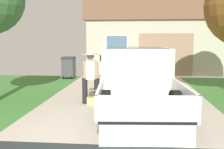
{
  "coord_description": "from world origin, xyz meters",
  "views": [
    {
      "loc": [
        0.27,
        -4.62,
        1.97
      ],
      "look_at": [
        -0.43,
        3.01,
        0.93
      ],
      "focal_mm": 41.55,
      "sensor_mm": 36.0,
      "label": 1
    }
  ],
  "objects_px": {
    "wheeled_trash_bin": "(69,67)",
    "handbag": "(93,100)",
    "person_with_hat": "(91,74)",
    "house_with_garage": "(159,37)",
    "pickup_truck": "(135,79)"
  },
  "relations": [
    {
      "from": "wheeled_trash_bin",
      "to": "handbag",
      "type": "bearing_deg",
      "value": -68.08
    },
    {
      "from": "person_with_hat",
      "to": "house_with_garage",
      "type": "xyz_separation_m",
      "value": [
        2.86,
        9.71,
        1.2
      ]
    },
    {
      "from": "person_with_hat",
      "to": "wheeled_trash_bin",
      "type": "bearing_deg",
      "value": 112.01
    },
    {
      "from": "handbag",
      "to": "house_with_garage",
      "type": "height_order",
      "value": "house_with_garage"
    },
    {
      "from": "person_with_hat",
      "to": "house_with_garage",
      "type": "height_order",
      "value": "house_with_garage"
    },
    {
      "from": "pickup_truck",
      "to": "person_with_hat",
      "type": "relative_size",
      "value": 3.36
    },
    {
      "from": "pickup_truck",
      "to": "person_with_hat",
      "type": "bearing_deg",
      "value": 176.52
    },
    {
      "from": "handbag",
      "to": "wheeled_trash_bin",
      "type": "distance_m",
      "value": 5.74
    },
    {
      "from": "handbag",
      "to": "house_with_garage",
      "type": "bearing_deg",
      "value": 74.47
    },
    {
      "from": "person_with_hat",
      "to": "wheeled_trash_bin",
      "type": "relative_size",
      "value": 1.51
    },
    {
      "from": "handbag",
      "to": "wheeled_trash_bin",
      "type": "bearing_deg",
      "value": 111.92
    },
    {
      "from": "person_with_hat",
      "to": "wheeled_trash_bin",
      "type": "height_order",
      "value": "person_with_hat"
    },
    {
      "from": "pickup_truck",
      "to": "handbag",
      "type": "distance_m",
      "value": 1.41
    },
    {
      "from": "pickup_truck",
      "to": "handbag",
      "type": "height_order",
      "value": "pickup_truck"
    },
    {
      "from": "pickup_truck",
      "to": "wheeled_trash_bin",
      "type": "distance_m",
      "value": 6.12
    }
  ]
}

